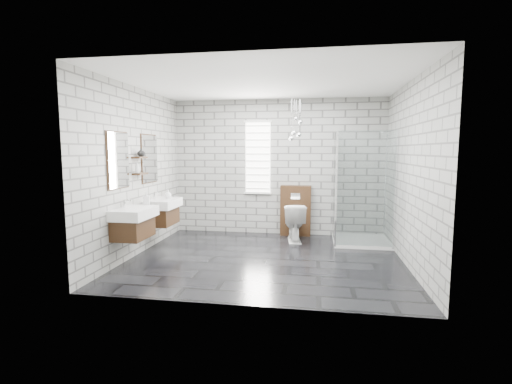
% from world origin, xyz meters
% --- Properties ---
extents(floor, '(4.20, 3.60, 0.02)m').
position_xyz_m(floor, '(0.00, 0.00, -0.01)').
color(floor, black).
rests_on(floor, ground).
extents(ceiling, '(4.20, 3.60, 0.02)m').
position_xyz_m(ceiling, '(0.00, 0.00, 2.71)').
color(ceiling, white).
rests_on(ceiling, wall_back).
extents(wall_back, '(4.20, 0.02, 2.70)m').
position_xyz_m(wall_back, '(0.00, 1.81, 1.35)').
color(wall_back, '#9E9E99').
rests_on(wall_back, floor).
extents(wall_front, '(4.20, 0.02, 2.70)m').
position_xyz_m(wall_front, '(0.00, -1.81, 1.35)').
color(wall_front, '#9E9E99').
rests_on(wall_front, floor).
extents(wall_left, '(0.02, 3.60, 2.70)m').
position_xyz_m(wall_left, '(-2.11, 0.00, 1.35)').
color(wall_left, '#9E9E99').
rests_on(wall_left, floor).
extents(wall_right, '(0.02, 3.60, 2.70)m').
position_xyz_m(wall_right, '(2.11, 0.00, 1.35)').
color(wall_right, '#9E9E99').
rests_on(wall_right, floor).
extents(vanity_left, '(0.47, 0.70, 1.57)m').
position_xyz_m(vanity_left, '(-1.91, -0.61, 0.76)').
color(vanity_left, '#3A2312').
rests_on(vanity_left, wall_left).
extents(vanity_right, '(0.47, 0.70, 1.57)m').
position_xyz_m(vanity_right, '(-1.91, 0.42, 0.76)').
color(vanity_right, '#3A2312').
rests_on(vanity_right, wall_left).
extents(shelf_lower, '(0.14, 0.30, 0.03)m').
position_xyz_m(shelf_lower, '(-2.03, -0.05, 1.32)').
color(shelf_lower, '#3A2312').
rests_on(shelf_lower, wall_left).
extents(shelf_upper, '(0.14, 0.30, 0.03)m').
position_xyz_m(shelf_upper, '(-2.03, -0.05, 1.58)').
color(shelf_upper, '#3A2312').
rests_on(shelf_upper, wall_left).
extents(window, '(0.56, 0.05, 1.48)m').
position_xyz_m(window, '(-0.40, 1.78, 1.55)').
color(window, white).
rests_on(window, wall_back).
extents(cistern_panel, '(0.60, 0.20, 1.00)m').
position_xyz_m(cistern_panel, '(0.37, 1.70, 0.50)').
color(cistern_panel, '#3A2312').
rests_on(cistern_panel, floor).
extents(flush_plate, '(0.18, 0.01, 0.12)m').
position_xyz_m(flush_plate, '(0.37, 1.60, 0.80)').
color(flush_plate, silver).
rests_on(flush_plate, cistern_panel).
extents(shower_enclosure, '(1.00, 1.00, 2.03)m').
position_xyz_m(shower_enclosure, '(1.50, 1.18, 0.50)').
color(shower_enclosure, white).
rests_on(shower_enclosure, floor).
extents(pendant_cluster, '(0.25, 0.26, 0.83)m').
position_xyz_m(pendant_cluster, '(0.38, 1.37, 2.09)').
color(pendant_cluster, silver).
rests_on(pendant_cluster, ceiling).
extents(toilet, '(0.49, 0.74, 0.71)m').
position_xyz_m(toilet, '(0.37, 1.23, 0.35)').
color(toilet, white).
rests_on(toilet, floor).
extents(soap_bottle_a, '(0.12, 0.12, 0.20)m').
position_xyz_m(soap_bottle_a, '(-1.85, -0.24, 0.95)').
color(soap_bottle_a, '#B2B2B2').
rests_on(soap_bottle_a, vanity_left).
extents(soap_bottle_b, '(0.15, 0.15, 0.15)m').
position_xyz_m(soap_bottle_b, '(-1.82, 0.56, 0.92)').
color(soap_bottle_b, '#B2B2B2').
rests_on(soap_bottle_b, vanity_right).
extents(soap_bottle_c, '(0.07, 0.07, 0.18)m').
position_xyz_m(soap_bottle_c, '(-2.02, -0.17, 1.43)').
color(soap_bottle_c, '#B2B2B2').
rests_on(soap_bottle_c, shelf_lower).
extents(vase, '(0.13, 0.13, 0.13)m').
position_xyz_m(vase, '(-2.02, -0.01, 1.66)').
color(vase, '#B2B2B2').
rests_on(vase, shelf_upper).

